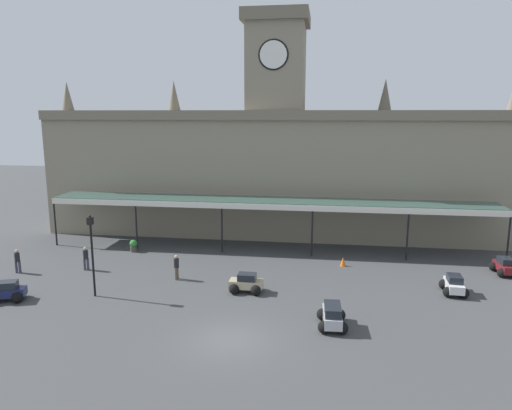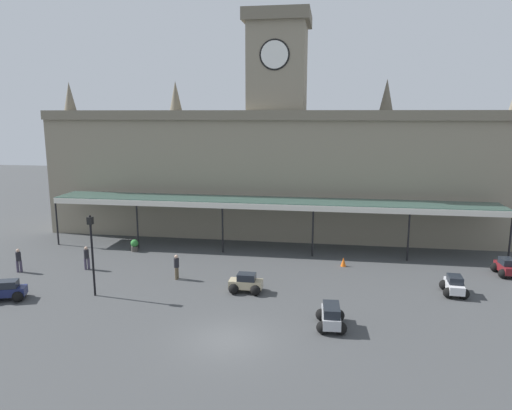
{
  "view_description": "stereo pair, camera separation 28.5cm",
  "coord_description": "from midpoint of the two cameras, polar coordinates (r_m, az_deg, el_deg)",
  "views": [
    {
      "loc": [
        4.4,
        -21.06,
        10.9
      ],
      "look_at": [
        0.0,
        8.92,
        4.99
      ],
      "focal_mm": 33.33,
      "sensor_mm": 36.0,
      "label": 1
    },
    {
      "loc": [
        4.69,
        -21.02,
        10.9
      ],
      "look_at": [
        0.0,
        8.92,
        4.99
      ],
      "focal_mm": 33.33,
      "sensor_mm": 36.0,
      "label": 2
    }
  ],
  "objects": [
    {
      "name": "car_maroon_sedan",
      "position": [
        36.83,
        28.0,
        -6.7
      ],
      "size": [
        1.61,
        2.1,
        1.19
      ],
      "color": "maroon",
      "rests_on": "ground"
    },
    {
      "name": "pedestrian_crossing_forecourt",
      "position": [
        32.14,
        -9.26,
        -7.23
      ],
      "size": [
        0.34,
        0.39,
        1.67
      ],
      "color": "brown",
      "rests_on": "ground"
    },
    {
      "name": "station_building",
      "position": [
        42.55,
        2.72,
        4.75
      ],
      "size": [
        40.96,
        6.11,
        19.19
      ],
      "color": "gray",
      "rests_on": "ground"
    },
    {
      "name": "car_navy_sedan",
      "position": [
        31.99,
        -27.42,
        -9.22
      ],
      "size": [
        2.23,
        1.92,
        1.19
      ],
      "color": "#19214C",
      "rests_on": "ground"
    },
    {
      "name": "car_silver_estate",
      "position": [
        25.39,
        9.31,
        -13.14
      ],
      "size": [
        1.62,
        2.29,
        1.27
      ],
      "color": "#B2B5BA",
      "rests_on": "ground"
    },
    {
      "name": "victorian_lamppost",
      "position": [
        29.9,
        -18.84,
        -4.68
      ],
      "size": [
        0.3,
        0.3,
        5.01
      ],
      "color": "black",
      "rests_on": "ground"
    },
    {
      "name": "pedestrian_near_entrance",
      "position": [
        36.88,
        -26.4,
        -5.87
      ],
      "size": [
        0.37,
        0.34,
        1.67
      ],
      "color": "#3F384C",
      "rests_on": "ground"
    },
    {
      "name": "car_white_sedan",
      "position": [
        31.75,
        22.93,
        -8.99
      ],
      "size": [
        1.58,
        2.09,
        1.19
      ],
      "color": "silver",
      "rests_on": "ground"
    },
    {
      "name": "ground_plane",
      "position": [
        24.13,
        -3.05,
        -15.84
      ],
      "size": [
        140.0,
        140.0,
        0.0
      ],
      "primitive_type": "plane",
      "color": "#404244"
    },
    {
      "name": "planter_forecourt_centre",
      "position": [
        39.22,
        -14.16,
        -4.71
      ],
      "size": [
        0.6,
        0.6,
        0.96
      ],
      "color": "#47423D",
      "rests_on": "ground"
    },
    {
      "name": "entrance_canopy",
      "position": [
        37.71,
        1.82,
        0.37
      ],
      "size": [
        35.48,
        3.26,
        4.08
      ],
      "color": "#38564C",
      "rests_on": "ground"
    },
    {
      "name": "traffic_cone",
      "position": [
        35.06,
        10.68,
        -6.71
      ],
      "size": [
        0.4,
        0.4,
        0.67
      ],
      "primitive_type": "cone",
      "color": "orange",
      "rests_on": "ground"
    },
    {
      "name": "pedestrian_beside_cars",
      "position": [
        35.64,
        -19.45,
        -5.9
      ],
      "size": [
        0.36,
        0.34,
        1.67
      ],
      "color": "#3F384C",
      "rests_on": "ground"
    },
    {
      "name": "car_beige_sedan",
      "position": [
        29.67,
        -0.94,
        -9.48
      ],
      "size": [
        2.06,
        1.53,
        1.19
      ],
      "color": "tan",
      "rests_on": "ground"
    }
  ]
}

